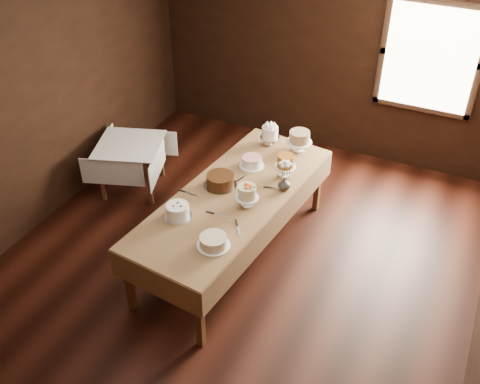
% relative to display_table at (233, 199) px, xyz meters
% --- Properties ---
extents(floor, '(5.00, 6.00, 0.01)m').
position_rel_display_table_xyz_m(floor, '(0.11, -0.27, -0.77)').
color(floor, black).
rests_on(floor, ground).
extents(ceiling, '(5.00, 6.00, 0.01)m').
position_rel_display_table_xyz_m(ceiling, '(0.11, -0.27, 2.03)').
color(ceiling, beige).
rests_on(ceiling, wall_back).
extents(wall_back, '(5.00, 0.02, 2.80)m').
position_rel_display_table_xyz_m(wall_back, '(0.11, 2.73, 0.63)').
color(wall_back, black).
rests_on(wall_back, ground).
extents(wall_left, '(0.02, 6.00, 2.80)m').
position_rel_display_table_xyz_m(wall_left, '(-2.39, -0.27, 0.63)').
color(wall_left, black).
rests_on(wall_left, ground).
extents(window, '(1.10, 0.05, 1.30)m').
position_rel_display_table_xyz_m(window, '(1.41, 2.67, 0.83)').
color(window, '#FFEABF').
rests_on(window, wall_back).
extents(display_table, '(1.34, 2.79, 0.83)m').
position_rel_display_table_xyz_m(display_table, '(0.00, 0.00, 0.00)').
color(display_table, '#4D2C18').
rests_on(display_table, ground).
extents(side_table, '(1.02, 1.02, 0.67)m').
position_rel_display_table_xyz_m(side_table, '(-1.77, 0.60, -0.18)').
color(side_table, '#4D2C18').
rests_on(side_table, ground).
extents(cake_meringue, '(0.23, 0.23, 0.25)m').
position_rel_display_table_xyz_m(cake_meringue, '(-0.06, 1.11, 0.17)').
color(cake_meringue, silver).
rests_on(cake_meringue, display_table).
extents(cake_speckled, '(0.31, 0.31, 0.26)m').
position_rel_display_table_xyz_m(cake_speckled, '(0.31, 1.13, 0.18)').
color(cake_speckled, white).
rests_on(cake_speckled, display_table).
extents(cake_lattice, '(0.32, 0.32, 0.11)m').
position_rel_display_table_xyz_m(cake_lattice, '(-0.05, 0.58, 0.11)').
color(cake_lattice, white).
rests_on(cake_lattice, display_table).
extents(cake_caramel, '(0.25, 0.25, 0.28)m').
position_rel_display_table_xyz_m(cake_caramel, '(0.36, 0.56, 0.18)').
color(cake_caramel, white).
rests_on(cake_caramel, display_table).
extents(cake_chocolate, '(0.41, 0.41, 0.14)m').
position_rel_display_table_xyz_m(cake_chocolate, '(-0.20, 0.08, 0.13)').
color(cake_chocolate, silver).
rests_on(cake_chocolate, display_table).
extents(cake_flowers, '(0.26, 0.26, 0.25)m').
position_rel_display_table_xyz_m(cake_flowers, '(0.21, -0.11, 0.17)').
color(cake_flowers, white).
rests_on(cake_flowers, display_table).
extents(cake_swirl, '(0.29, 0.29, 0.15)m').
position_rel_display_table_xyz_m(cake_swirl, '(-0.33, -0.58, 0.13)').
color(cake_swirl, silver).
rests_on(cake_swirl, display_table).
extents(cake_cream, '(0.33, 0.33, 0.11)m').
position_rel_display_table_xyz_m(cake_cream, '(0.19, -0.82, 0.12)').
color(cake_cream, white).
rests_on(cake_cream, display_table).
extents(cake_server_a, '(0.24, 0.03, 0.01)m').
position_rel_display_table_xyz_m(cake_server_a, '(0.05, -0.38, 0.07)').
color(cake_server_a, silver).
rests_on(cake_server_a, display_table).
extents(cake_server_b, '(0.16, 0.21, 0.01)m').
position_rel_display_table_xyz_m(cake_server_b, '(0.31, -0.51, 0.07)').
color(cake_server_b, silver).
rests_on(cake_server_b, display_table).
extents(cake_server_c, '(0.10, 0.24, 0.01)m').
position_rel_display_table_xyz_m(cake_server_c, '(-0.03, 0.35, 0.07)').
color(cake_server_c, silver).
rests_on(cake_server_c, display_table).
extents(cake_server_d, '(0.24, 0.09, 0.01)m').
position_rel_display_table_xyz_m(cake_server_d, '(0.39, 0.30, 0.07)').
color(cake_server_d, silver).
rests_on(cake_server_d, display_table).
extents(cake_server_e, '(0.24, 0.04, 0.01)m').
position_rel_display_table_xyz_m(cake_server_e, '(-0.40, -0.19, 0.07)').
color(cake_server_e, silver).
rests_on(cake_server_e, display_table).
extents(flower_vase, '(0.18, 0.18, 0.14)m').
position_rel_display_table_xyz_m(flower_vase, '(0.45, 0.32, 0.13)').
color(flower_vase, '#2D2823').
rests_on(flower_vase, display_table).
extents(flower_bouquet, '(0.14, 0.14, 0.20)m').
position_rel_display_table_xyz_m(flower_bouquet, '(0.45, 0.32, 0.32)').
color(flower_bouquet, white).
rests_on(flower_bouquet, flower_vase).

